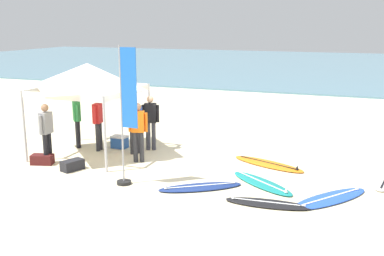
# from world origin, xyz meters

# --- Properties ---
(ground_plane) EXTENTS (80.00, 80.00, 0.00)m
(ground_plane) POSITION_xyz_m (0.00, 0.00, 0.00)
(ground_plane) COLOR beige
(sea) EXTENTS (80.00, 36.00, 0.10)m
(sea) POSITION_xyz_m (0.00, 32.17, 0.05)
(sea) COLOR #568499
(sea) RESTS_ON ground
(canopy_tent) EXTENTS (2.75, 2.75, 2.75)m
(canopy_tent) POSITION_xyz_m (-2.60, 0.14, 2.39)
(canopy_tent) COLOR #B7B7BC
(canopy_tent) RESTS_ON ground
(surfboard_navy) EXTENTS (2.01, 1.62, 0.19)m
(surfboard_navy) POSITION_xyz_m (1.47, -1.45, 0.04)
(surfboard_navy) COLOR navy
(surfboard_navy) RESTS_ON ground
(surfboard_teal) EXTENTS (2.00, 1.69, 0.19)m
(surfboard_teal) POSITION_xyz_m (2.81, -0.65, 0.04)
(surfboard_teal) COLOR #19847F
(surfboard_teal) RESTS_ON ground
(surfboard_blue) EXTENTS (1.82, 2.17, 0.19)m
(surfboard_blue) POSITION_xyz_m (4.48, -1.07, 0.04)
(surfboard_blue) COLOR blue
(surfboard_blue) RESTS_ON ground
(surfboard_orange) EXTENTS (2.29, 1.37, 0.19)m
(surfboard_orange) POSITION_xyz_m (2.64, 0.97, 0.04)
(surfboard_orange) COLOR orange
(surfboard_orange) RESTS_ON ground
(surfboard_black) EXTENTS (1.92, 0.64, 0.19)m
(surfboard_black) POSITION_xyz_m (3.21, -1.89, 0.04)
(surfboard_black) COLOR black
(surfboard_black) RESTS_ON ground
(person_blue) EXTENTS (0.39, 0.47, 1.71)m
(person_blue) POSITION_xyz_m (-1.40, 0.68, 0.99)
(person_blue) COLOR #2D2D33
(person_blue) RESTS_ON ground
(person_black) EXTENTS (0.53, 0.32, 1.71)m
(person_black) POSITION_xyz_m (-1.13, 1.23, 0.99)
(person_black) COLOR #383842
(person_black) RESTS_ON ground
(person_red) EXTENTS (0.27, 0.55, 1.71)m
(person_red) POSITION_xyz_m (-2.62, 0.61, 0.99)
(person_red) COLOR #2D2D33
(person_red) RESTS_ON ground
(person_grey) EXTENTS (0.23, 0.55, 1.71)m
(person_grey) POSITION_xyz_m (-3.22, -1.09, 0.99)
(person_grey) COLOR black
(person_grey) RESTS_ON ground
(person_orange) EXTENTS (0.53, 0.32, 1.71)m
(person_orange) POSITION_xyz_m (-0.91, -0.03, 0.99)
(person_orange) COLOR #2D2D33
(person_orange) RESTS_ON ground
(person_green) EXTENTS (0.40, 0.44, 1.71)m
(person_green) POSITION_xyz_m (-3.43, 0.67, 0.99)
(person_green) COLOR black
(person_green) RESTS_ON ground
(banner_flag) EXTENTS (0.60, 0.36, 3.40)m
(banner_flag) POSITION_xyz_m (-0.28, -1.83, 1.57)
(banner_flag) COLOR #99999E
(banner_flag) RESTS_ON ground
(gear_bag_near_tent) EXTENTS (0.50, 0.67, 0.28)m
(gear_bag_near_tent) POSITION_xyz_m (-2.23, -1.35, 0.14)
(gear_bag_near_tent) COLOR #232328
(gear_bag_near_tent) RESTS_ON ground
(gear_bag_by_pole) EXTENTS (0.67, 0.48, 0.28)m
(gear_bag_by_pole) POSITION_xyz_m (-3.34, -1.21, 0.14)
(gear_bag_by_pole) COLOR #4C1919
(gear_bag_by_pole) RESTS_ON ground
(cooler_box) EXTENTS (0.50, 0.36, 0.39)m
(cooler_box) POSITION_xyz_m (-2.17, 1.09, 0.20)
(cooler_box) COLOR #2D60B7
(cooler_box) RESTS_ON ground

